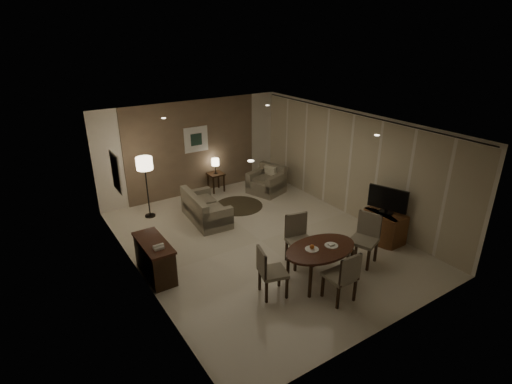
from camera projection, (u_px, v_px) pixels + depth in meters
room_shell at (251, 181)px, 8.97m from camera, size 5.50×7.00×2.70m
taupe_accent at (193, 148)px, 11.35m from camera, size 3.96×0.03×2.70m
curtain_wall at (349, 166)px, 10.03m from camera, size 0.08×6.70×2.58m
curtain_rod at (354, 113)px, 9.52m from camera, size 0.03×6.80×0.03m
art_back_frame at (196, 139)px, 11.29m from camera, size 0.72×0.03×0.72m
art_back_canvas at (196, 139)px, 11.28m from camera, size 0.34×0.01×0.34m
art_left_frame at (116, 172)px, 8.02m from camera, size 0.03×0.60×0.80m
art_left_canvas at (117, 172)px, 8.03m from camera, size 0.01×0.46×0.64m
downlight_nl at (251, 161)px, 6.05m from camera, size 0.10×0.10×0.01m
downlight_nr at (377, 135)px, 7.46m from camera, size 0.10×0.10×0.01m
downlight_fl at (164, 118)px, 8.83m from camera, size 0.10×0.10×0.01m
downlight_fr at (268, 105)px, 10.24m from camera, size 0.10×0.10×0.01m
console_desk at (155, 259)px, 7.78m from camera, size 0.48×1.20×0.75m
telephone at (158, 247)px, 7.39m from camera, size 0.20×0.14×0.09m
tv_cabinet at (385, 226)px, 9.10m from camera, size 0.48×0.90×0.70m
flat_tv at (388, 200)px, 8.83m from camera, size 0.36×0.85×0.60m
dining_table at (320, 264)px, 7.67m from camera, size 1.49×0.93×0.70m
chair_near at (340, 275)px, 7.06m from camera, size 0.49×0.49×1.00m
chair_far at (301, 241)px, 8.12m from camera, size 0.60×0.60×1.04m
chair_left at (273, 272)px, 7.19m from camera, size 0.58×0.58×0.97m
chair_right at (364, 240)px, 8.15m from camera, size 0.66×0.66×1.05m
plate_a at (312, 249)px, 7.48m from camera, size 0.26×0.26×0.02m
plate_b at (331, 246)px, 7.60m from camera, size 0.26×0.26×0.02m
fruit_apple at (312, 247)px, 7.46m from camera, size 0.09×0.09×0.09m
napkin at (331, 244)px, 7.59m from camera, size 0.12×0.08×0.03m
round_rug at (239, 206)px, 10.96m from camera, size 1.31×1.31×0.01m
sofa at (206, 207)px, 10.03m from camera, size 1.63×0.90×0.74m
armchair at (266, 180)px, 11.68m from camera, size 1.08×1.11×0.79m
side_table at (216, 182)px, 11.86m from camera, size 0.44×0.44×0.56m
table_lamp at (215, 165)px, 11.65m from camera, size 0.22×0.22×0.50m
floor_lamp at (147, 188)px, 10.06m from camera, size 0.40×0.40×1.60m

